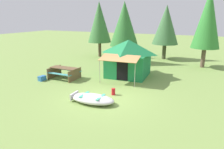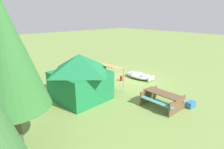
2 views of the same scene
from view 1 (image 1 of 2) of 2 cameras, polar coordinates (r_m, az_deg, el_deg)
The scene contains 10 objects.
ground_plane at distance 10.95m, azimuth -1.85°, elevation -6.26°, with size 80.00×80.00×0.00m, color #7D9B4B.
beached_rowboat at distance 10.27m, azimuth -5.47°, elevation -6.60°, with size 2.30×1.20×0.40m.
canvas_cabin_tent at distance 14.56m, azimuth 4.48°, elevation 4.69°, with size 3.08×4.02×2.55m.
picnic_table at distance 14.40m, azimuth -12.97°, elevation 0.79°, with size 1.92×1.42×0.77m.
cooler_box at distance 14.43m, azimuth -18.64°, elevation -0.97°, with size 0.47×0.31×0.31m, color #3071B6.
fuel_can at distance 11.21m, azimuth 0.37°, elevation -4.73°, with size 0.20×0.20×0.36m, color red.
pine_tree_back_left at distance 21.66m, azimuth -3.49°, elevation 14.13°, with size 2.38×2.38×5.53m.
pine_tree_back_right at distance 18.43m, azimuth 24.80°, elevation 13.67°, with size 2.20×2.20×6.22m.
pine_tree_far_center at distance 18.71m, azimuth 3.40°, elevation 13.65°, with size 2.55×2.55×5.35m.
pine_tree_side at distance 20.96m, azimuth 14.57°, elevation 13.02°, with size 2.49×2.49×5.14m.
Camera 1 is at (4.62, -9.04, 4.10)m, focal length 33.33 mm.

